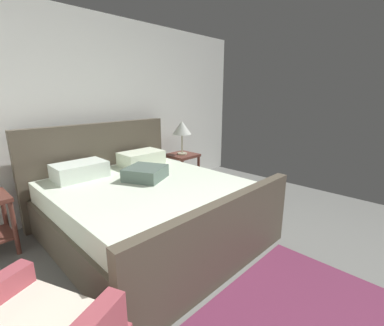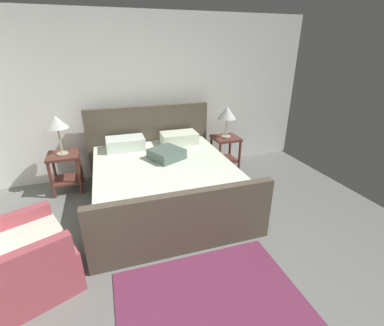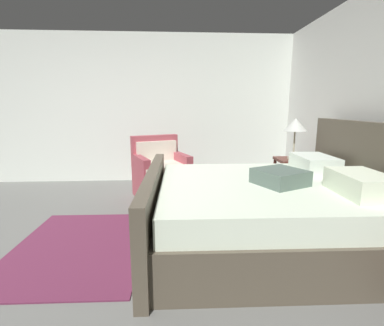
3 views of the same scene
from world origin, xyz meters
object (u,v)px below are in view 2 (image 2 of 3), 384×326
(bed, at_px, (163,180))
(nightstand_right, at_px, (225,148))
(table_lamp_right, at_px, (227,113))
(table_lamp_left, at_px, (56,123))
(armchair, at_px, (20,260))
(nightstand_left, at_px, (65,166))

(bed, relative_size, nightstand_right, 3.67)
(table_lamp_right, xyz_separation_m, table_lamp_left, (-2.62, 0.05, 0.05))
(bed, distance_m, table_lamp_right, 1.66)
(nightstand_right, bearing_deg, bed, -149.95)
(bed, xyz_separation_m, table_lamp_right, (1.31, 0.76, 0.67))
(table_lamp_right, relative_size, armchair, 0.57)
(nightstand_right, xyz_separation_m, table_lamp_right, (0.00, 0.00, 0.62))
(table_lamp_right, relative_size, nightstand_left, 0.90)
(bed, bearing_deg, table_lamp_left, 148.55)
(bed, distance_m, nightstand_left, 1.54)
(nightstand_right, distance_m, table_lamp_right, 0.62)
(table_lamp_right, bearing_deg, bed, -149.95)
(bed, height_order, nightstand_left, bed)
(bed, height_order, nightstand_right, bed)
(table_lamp_right, relative_size, table_lamp_left, 0.94)
(table_lamp_left, bearing_deg, nightstand_right, -0.99)
(nightstand_right, height_order, table_lamp_right, table_lamp_right)
(bed, relative_size, table_lamp_right, 4.10)
(bed, height_order, table_lamp_left, bed)
(nightstand_left, relative_size, armchair, 0.63)
(nightstand_right, xyz_separation_m, table_lamp_left, (-2.62, 0.05, 0.67))
(nightstand_right, relative_size, nightstand_left, 1.00)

